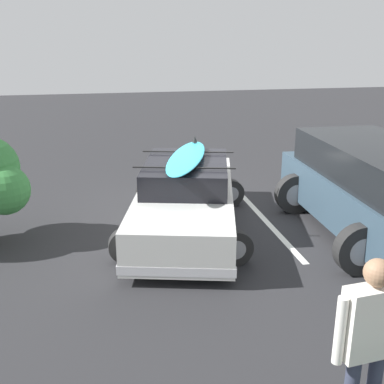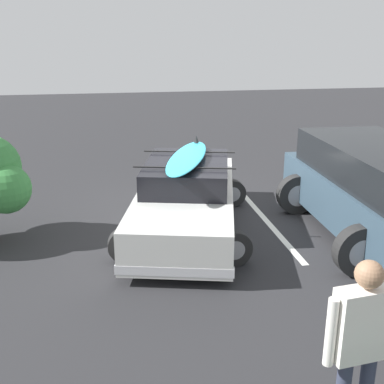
# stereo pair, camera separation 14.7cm
# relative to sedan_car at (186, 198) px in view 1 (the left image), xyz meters

# --- Properties ---
(ground_plane) EXTENTS (44.00, 44.00, 0.02)m
(ground_plane) POSITION_rel_sedan_car_xyz_m (-0.55, -0.53, -0.63)
(ground_plane) COLOR #28282B
(ground_plane) RESTS_ON ground
(parking_stripe) EXTENTS (0.12, 3.57, 0.00)m
(parking_stripe) POSITION_rel_sedan_car_xyz_m (-1.63, 0.04, -0.62)
(parking_stripe) COLOR silver
(parking_stripe) RESTS_ON ground
(sedan_car) EXTENTS (2.94, 4.77, 1.58)m
(sedan_car) POSITION_rel_sedan_car_xyz_m (0.00, 0.00, 0.00)
(sedan_car) COLOR silver
(sedan_car) RESTS_ON ground
(suv_car) EXTENTS (2.80, 4.77, 1.70)m
(suv_car) POSITION_rel_sedan_car_xyz_m (-3.28, 0.90, 0.26)
(suv_car) COLOR #334756
(suv_car) RESTS_ON ground
(person_bystander) EXTENTS (0.69, 0.26, 1.79)m
(person_bystander) POSITION_rel_sedan_car_xyz_m (-0.64, 5.15, 0.45)
(person_bystander) COLOR #33384C
(person_bystander) RESTS_ON ground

